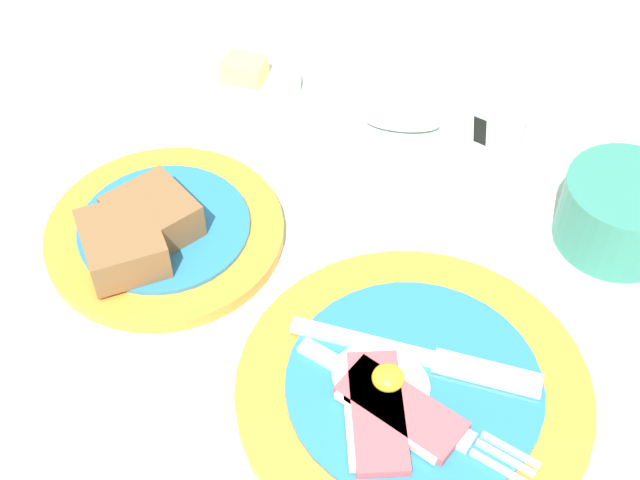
{
  "coord_description": "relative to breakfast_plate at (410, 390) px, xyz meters",
  "views": [
    {
      "loc": [
        0.17,
        -0.31,
        0.55
      ],
      "look_at": [
        -0.06,
        0.11,
        0.02
      ],
      "focal_mm": 50.0,
      "sensor_mm": 36.0,
      "label": 1
    }
  ],
  "objects": [
    {
      "name": "teaspoon_by_saucer",
      "position": [
        -0.16,
        0.25,
        -0.0
      ],
      "size": [
        0.19,
        0.09,
        0.01
      ],
      "rotation": [
        0.0,
        0.0,
        0.38
      ],
      "color": "silver",
      "rests_on": "ground_plane"
    },
    {
      "name": "breakfast_plate",
      "position": [
        0.0,
        0.0,
        0.0
      ],
      "size": [
        0.26,
        0.26,
        0.03
      ],
      "color": "orange",
      "rests_on": "ground_plane"
    },
    {
      "name": "sugar_cup",
      "position": [
        0.08,
        0.22,
        0.02
      ],
      "size": [
        0.1,
        0.1,
        0.06
      ],
      "color": "#337F6B",
      "rests_on": "ground_plane"
    },
    {
      "name": "number_card",
      "position": [
        -0.05,
        0.26,
        0.03
      ],
      "size": [
        0.06,
        0.05,
        0.07
      ],
      "rotation": [
        0.0,
        0.0,
        -0.08
      ],
      "color": "white",
      "rests_on": "ground_plane"
    },
    {
      "name": "butter_dish",
      "position": [
        -0.29,
        0.24,
        -0.0
      ],
      "size": [
        0.11,
        0.11,
        0.03
      ],
      "color": "silver",
      "rests_on": "ground_plane"
    },
    {
      "name": "bread_plate",
      "position": [
        -0.24,
        0.03,
        0.01
      ],
      "size": [
        0.2,
        0.2,
        0.05
      ],
      "color": "orange",
      "rests_on": "ground_plane"
    },
    {
      "name": "ground_plane",
      "position": [
        -0.07,
        -0.02,
        -0.01
      ],
      "size": [
        3.0,
        3.0,
        0.0
      ],
      "primitive_type": "plane",
      "color": "#B7CCB7"
    }
  ]
}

